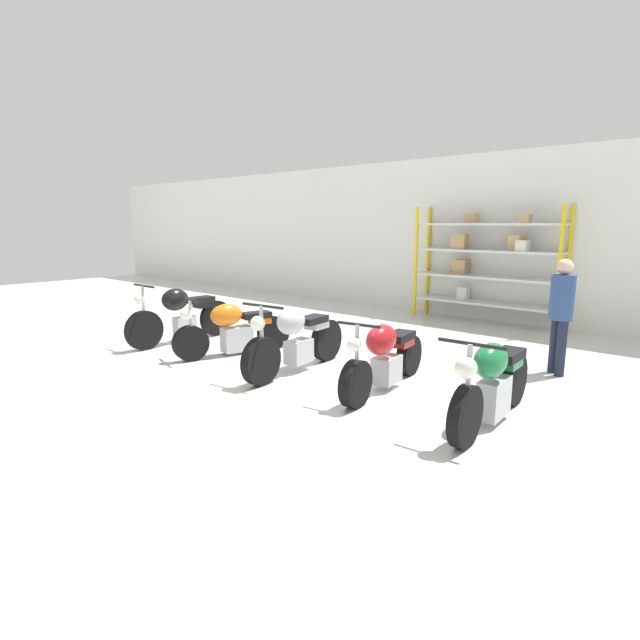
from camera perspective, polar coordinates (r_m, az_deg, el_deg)
ground_plane at (r=7.29m, az=-2.09°, el=-5.86°), size 30.00×30.00×0.00m
back_wall at (r=11.71m, az=17.38°, el=8.94°), size 30.00×0.08×3.60m
shelving_rack at (r=11.24m, az=18.34°, el=6.39°), size 3.17×0.63×2.48m
motorcycle_black at (r=9.26m, az=-15.58°, el=0.74°), size 0.61×2.16×1.11m
motorcycle_orange at (r=8.23m, az=-9.87°, el=-1.10°), size 0.82×1.98×0.97m
motorcycle_silver at (r=7.14m, az=-2.78°, el=-2.20°), size 0.69×2.16×1.08m
motorcycle_red at (r=6.44m, az=7.44°, el=-4.13°), size 0.60×2.10×0.99m
motorcycle_green at (r=5.59m, az=19.13°, el=-6.73°), size 0.66×2.07×1.02m
person_browsing at (r=7.70m, az=25.86°, el=1.27°), size 0.45×0.45×1.63m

